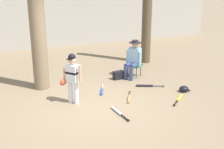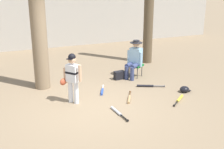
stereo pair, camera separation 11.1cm
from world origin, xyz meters
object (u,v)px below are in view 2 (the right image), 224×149
(bat_blue_youth, at_px, (102,91))
(bat_wood_tan, at_px, (129,98))
(handbag_beside_stool, at_px, (119,75))
(bat_black_composite, at_px, (147,86))
(tree_near_player, at_px, (37,9))
(folding_stool, at_px, (136,66))
(bat_yellow_trainer, at_px, (179,99))
(batting_helmet_black, at_px, (185,89))
(tree_behind_spectator, at_px, (149,4))
(bat_aluminum_silver, at_px, (117,112))
(young_ballplayer, at_px, (72,75))
(seated_spectator, at_px, (134,58))

(bat_blue_youth, bearing_deg, bat_wood_tan, -59.04)
(handbag_beside_stool, height_order, bat_black_composite, handbag_beside_stool)
(tree_near_player, distance_m, folding_stool, 3.52)
(bat_yellow_trainer, distance_m, batting_helmet_black, 0.66)
(tree_behind_spectator, height_order, bat_blue_youth, tree_behind_spectator)
(handbag_beside_stool, xyz_separation_m, batting_helmet_black, (1.23, -1.74, -0.05))
(tree_behind_spectator, bearing_deg, bat_aluminum_silver, -127.81)
(handbag_beside_stool, distance_m, bat_aluminum_silver, 2.50)
(bat_wood_tan, bearing_deg, bat_yellow_trainer, -25.37)
(young_ballplayer, relative_size, bat_wood_tan, 1.84)
(folding_stool, height_order, batting_helmet_black, folding_stool)
(seated_spectator, relative_size, batting_helmet_black, 3.73)
(tree_near_player, xyz_separation_m, bat_yellow_trainer, (3.12, -2.36, -2.22))
(tree_behind_spectator, relative_size, batting_helmet_black, 15.05)
(batting_helmet_black, bearing_deg, seated_spectator, 112.81)
(folding_stool, distance_m, batting_helmet_black, 1.91)
(tree_behind_spectator, relative_size, folding_stool, 8.73)
(bat_blue_youth, xyz_separation_m, batting_helmet_black, (2.14, -0.90, 0.05))
(bat_yellow_trainer, relative_size, bat_blue_youth, 0.93)
(young_ballplayer, bearing_deg, handbag_beside_stool, 33.54)
(bat_wood_tan, distance_m, bat_black_composite, 1.12)
(tree_near_player, bearing_deg, bat_yellow_trainer, -37.03)
(handbag_beside_stool, relative_size, bat_black_composite, 0.44)
(bat_aluminum_silver, distance_m, batting_helmet_black, 2.36)
(bat_wood_tan, distance_m, bat_aluminum_silver, 0.90)
(folding_stool, bearing_deg, young_ballplayer, -152.59)
(young_ballplayer, bearing_deg, tree_near_player, 110.13)
(tree_behind_spectator, distance_m, young_ballplayer, 4.72)
(handbag_beside_stool, xyz_separation_m, bat_aluminum_silver, (-1.07, -2.26, -0.10))
(young_ballplayer, distance_m, bat_wood_tan, 1.64)
(tree_behind_spectator, relative_size, bat_blue_youth, 7.19)
(folding_stool, bearing_deg, handbag_beside_stool, -176.53)
(batting_helmet_black, bearing_deg, bat_yellow_trainer, -137.60)
(bat_yellow_trainer, bearing_deg, bat_blue_youth, 140.93)
(folding_stool, height_order, handbag_beside_stool, folding_stool)
(bat_black_composite, distance_m, batting_helmet_black, 1.08)
(bat_yellow_trainer, bearing_deg, handbag_beside_stool, 108.85)
(bat_black_composite, bearing_deg, seated_spectator, 87.75)
(young_ballplayer, relative_size, bat_aluminum_silver, 1.60)
(handbag_beside_stool, xyz_separation_m, bat_yellow_trainer, (0.74, -2.18, -0.10))
(bat_blue_youth, height_order, bat_aluminum_silver, same)
(tree_near_player, distance_m, young_ballplayer, 2.13)
(tree_behind_spectator, xyz_separation_m, seated_spectator, (-1.27, -1.42, -1.55))
(handbag_beside_stool, bearing_deg, tree_behind_spectator, 38.26)
(tree_near_player, xyz_separation_m, bat_wood_tan, (1.94, -1.79, -2.22))
(bat_yellow_trainer, xyz_separation_m, batting_helmet_black, (0.48, 0.44, 0.05))
(bat_black_composite, bearing_deg, bat_aluminum_silver, -139.92)
(bat_blue_youth, bearing_deg, tree_near_player, 145.41)
(handbag_beside_stool, bearing_deg, folding_stool, 3.47)
(tree_near_player, bearing_deg, bat_blue_youth, -34.59)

